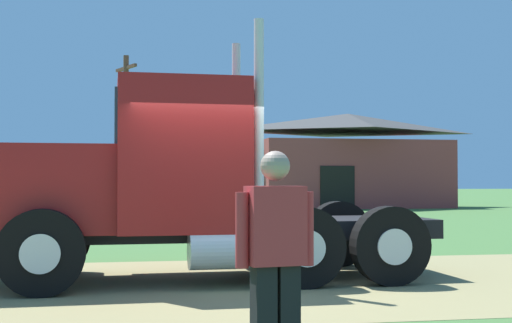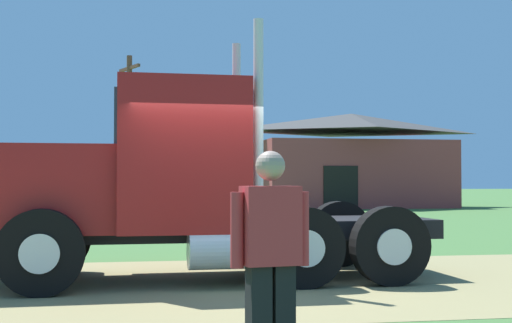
# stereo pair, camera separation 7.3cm
# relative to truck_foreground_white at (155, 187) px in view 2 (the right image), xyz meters

# --- Properties ---
(ground_plane) EXTENTS (200.00, 200.00, 0.00)m
(ground_plane) POSITION_rel_truck_foreground_white_xyz_m (0.88, -0.51, -1.38)
(ground_plane) COLOR #3E6832
(dirt_track) EXTENTS (120.00, 5.96, 0.01)m
(dirt_track) POSITION_rel_truck_foreground_white_xyz_m (0.88, -0.51, -1.37)
(dirt_track) COLOR #877D51
(dirt_track) RESTS_ON ground_plane
(truck_foreground_white) EXTENTS (7.05, 2.80, 3.73)m
(truck_foreground_white) POSITION_rel_truck_foreground_white_xyz_m (0.00, 0.00, 0.00)
(truck_foreground_white) COLOR black
(truck_foreground_white) RESTS_ON ground_plane
(visitor_standing_near) EXTENTS (0.62, 0.32, 1.70)m
(visitor_standing_near) POSITION_rel_truck_foreground_white_xyz_m (0.72, -5.26, -0.46)
(visitor_standing_near) COLOR #B22D33
(visitor_standing_near) RESTS_ON ground_plane
(visitor_far_side) EXTENTS (0.34, 0.61, 1.60)m
(visitor_far_side) POSITION_rel_truck_foreground_white_xyz_m (1.93, 4.90, -0.52)
(visitor_far_side) COLOR silver
(visitor_far_side) RESTS_ON ground_plane
(shed_building) EXTENTS (10.67, 6.11, 5.14)m
(shed_building) POSITION_rel_truck_foreground_white_xyz_m (11.42, 26.76, 1.09)
(shed_building) COLOR #943B39
(shed_building) RESTS_ON ground_plane
(utility_pole_near) EXTENTS (1.02, 2.07, 7.49)m
(utility_pole_near) POSITION_rel_truck_foreground_white_xyz_m (-0.59, 23.95, 2.61)
(utility_pole_near) COLOR brown
(utility_pole_near) RESTS_ON ground_plane
(tree_mid) EXTENTS (3.71, 3.71, 6.15)m
(tree_mid) POSITION_rel_truck_foreground_white_xyz_m (2.30, 36.62, 2.70)
(tree_mid) COLOR #513823
(tree_mid) RESTS_ON ground_plane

